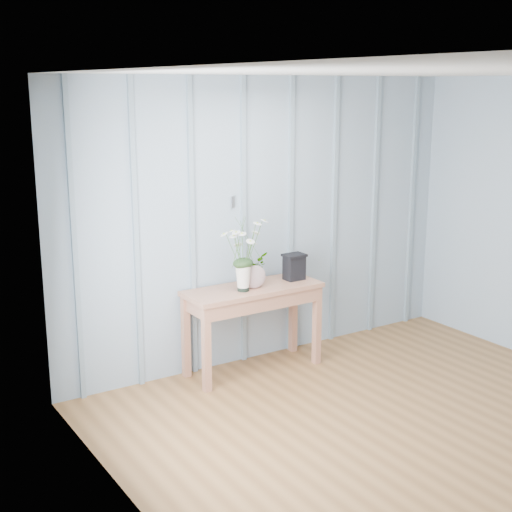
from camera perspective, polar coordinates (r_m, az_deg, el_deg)
ground at (r=5.11m, az=15.39°, el=-15.29°), size 4.50×4.50×0.00m
room_shell at (r=5.16m, az=9.19°, el=8.54°), size 4.00×4.50×2.50m
sideboard at (r=6.08m, az=-0.25°, el=-3.52°), size 1.20×0.45×0.75m
daisy_vase at (r=5.84m, az=-1.04°, el=0.80°), size 0.43×0.33×0.61m
spider_plant at (r=6.09m, az=-0.17°, el=-1.05°), size 0.32×0.32×0.27m
felt_disc_vessel at (r=5.98m, az=-0.11°, el=-1.69°), size 0.21×0.09×0.20m
carved_box at (r=6.26m, az=3.07°, el=-0.85°), size 0.19×0.15×0.23m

